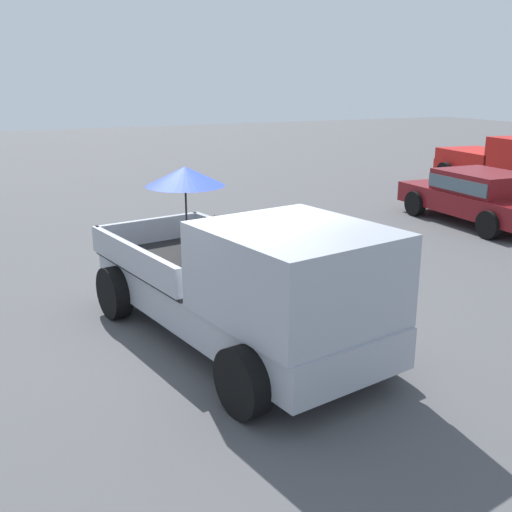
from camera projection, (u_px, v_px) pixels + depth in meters
ground_plane at (231, 339)px, 8.54m from camera, size 80.00×80.00×0.00m
pickup_truck_main at (249, 283)px, 7.92m from camera, size 5.30×2.97×2.31m
pickup_truck_red at (505, 164)px, 19.64m from camera, size 4.97×2.58×1.80m
parked_sedan_near at (480, 195)px, 15.21m from camera, size 4.36×2.10×1.33m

